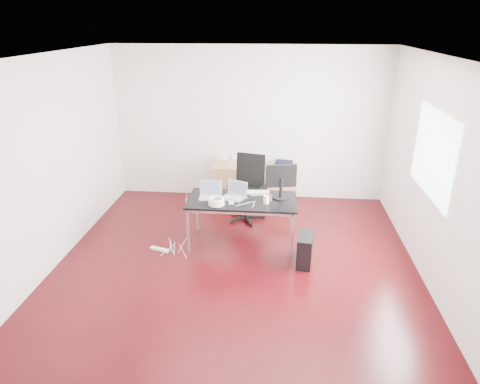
# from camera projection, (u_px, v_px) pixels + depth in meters

# --- Properties ---
(room_shell) EXTENTS (5.00, 5.00, 5.00)m
(room_shell) POSITION_uv_depth(u_px,v_px,m) (239.00, 168.00, 5.53)
(room_shell) COLOR #320509
(room_shell) RESTS_ON ground
(desk) EXTENTS (1.60, 0.80, 0.73)m
(desk) POSITION_uv_depth(u_px,v_px,m) (242.00, 203.00, 6.32)
(desk) COLOR black
(desk) RESTS_ON ground
(office_chair) EXTENTS (0.57, 0.59, 1.08)m
(office_chair) POSITION_uv_depth(u_px,v_px,m) (248.00, 184.00, 7.21)
(office_chair) COLOR black
(office_chair) RESTS_ON ground
(filing_cabinet_left) EXTENTS (0.50, 0.50, 0.70)m
(filing_cabinet_left) POSITION_uv_depth(u_px,v_px,m) (227.00, 182.00, 8.02)
(filing_cabinet_left) COLOR #A67853
(filing_cabinet_left) RESTS_ON ground
(filing_cabinet_right) EXTENTS (0.50, 0.50, 0.70)m
(filing_cabinet_right) POSITION_uv_depth(u_px,v_px,m) (281.00, 184.00, 7.93)
(filing_cabinet_right) COLOR #A67853
(filing_cabinet_right) RESTS_ON ground
(pc_tower) EXTENTS (0.26, 0.47, 0.44)m
(pc_tower) POSITION_uv_depth(u_px,v_px,m) (305.00, 249.00, 5.95)
(pc_tower) COLOR black
(pc_tower) RESTS_ON ground
(wastebasket) EXTENTS (0.28, 0.28, 0.28)m
(wastebasket) POSITION_uv_depth(u_px,v_px,m) (263.00, 194.00, 8.06)
(wastebasket) COLOR black
(wastebasket) RESTS_ON ground
(power_strip) EXTENTS (0.30, 0.15, 0.04)m
(power_strip) POSITION_uv_depth(u_px,v_px,m) (159.00, 249.00, 6.36)
(power_strip) COLOR white
(power_strip) RESTS_ON ground
(laptop_left) EXTENTS (0.36, 0.29, 0.23)m
(laptop_left) POSITION_uv_depth(u_px,v_px,m) (211.00, 194.00, 6.35)
(laptop_left) COLOR silver
(laptop_left) RESTS_ON desk
(laptop_right) EXTENTS (0.41, 0.37, 0.23)m
(laptop_right) POSITION_uv_depth(u_px,v_px,m) (235.00, 194.00, 6.35)
(laptop_right) COLOR silver
(laptop_right) RESTS_ON desk
(monitor) EXTENTS (0.45, 0.26, 0.51)m
(monitor) POSITION_uv_depth(u_px,v_px,m) (281.00, 180.00, 6.26)
(monitor) COLOR black
(monitor) RESTS_ON desk
(keyboard) EXTENTS (0.45, 0.17, 0.02)m
(keyboard) POSITION_uv_depth(u_px,v_px,m) (255.00, 192.00, 6.53)
(keyboard) COLOR white
(keyboard) RESTS_ON desk
(cup_white) EXTENTS (0.09, 0.09, 0.12)m
(cup_white) POSITION_uv_depth(u_px,v_px,m) (266.00, 200.00, 6.14)
(cup_white) COLOR white
(cup_white) RESTS_ON desk
(cup_brown) EXTENTS (0.09, 0.09, 0.10)m
(cup_brown) POSITION_uv_depth(u_px,v_px,m) (269.00, 198.00, 6.22)
(cup_brown) COLOR #4F251B
(cup_brown) RESTS_ON desk
(cable_coil) EXTENTS (0.24, 0.24, 0.11)m
(cable_coil) POSITION_uv_depth(u_px,v_px,m) (216.00, 202.00, 6.08)
(cable_coil) COLOR white
(cable_coil) RESTS_ON desk
(power_adapter) EXTENTS (0.07, 0.07, 0.03)m
(power_adapter) POSITION_uv_depth(u_px,v_px,m) (231.00, 203.00, 6.14)
(power_adapter) COLOR white
(power_adapter) RESTS_ON desk
(speaker) EXTENTS (0.09, 0.08, 0.18)m
(speaker) POSITION_uv_depth(u_px,v_px,m) (230.00, 160.00, 7.85)
(speaker) COLOR #9E9E9E
(speaker) RESTS_ON filing_cabinet_left
(navy_garment) EXTENTS (0.34, 0.29, 0.09)m
(navy_garment) POSITION_uv_depth(u_px,v_px,m) (284.00, 164.00, 7.80)
(navy_garment) COLOR black
(navy_garment) RESTS_ON filing_cabinet_right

